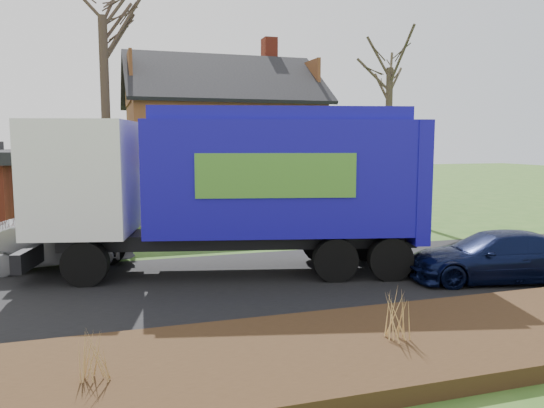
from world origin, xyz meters
name	(u,v)px	position (x,y,z in m)	size (l,w,h in m)	color
ground	(257,282)	(0.00, 0.00, 0.00)	(120.00, 120.00, 0.00)	#2E531B
road	(257,282)	(0.00, 0.00, 0.01)	(80.00, 7.00, 0.02)	black
mulch_verge	(342,352)	(0.00, -5.30, 0.15)	(80.00, 3.50, 0.30)	black
main_house	(210,135)	(1.49, 13.91, 4.03)	(12.95, 8.95, 9.26)	#BCB097
garbage_truck	(238,179)	(-0.21, 1.18, 2.67)	(11.16, 5.33, 4.62)	black
silver_sedan	(52,243)	(-5.32, 3.45, 0.74)	(1.57, 4.50, 1.48)	#95979C
navy_wagon	(494,257)	(6.08, -1.80, 0.67)	(1.87, 4.59, 1.33)	black
tree_front_east	(391,43)	(9.41, 9.75, 8.36)	(3.70, 3.70, 10.29)	#3D3424
tree_back	(203,67)	(2.88, 23.28, 8.70)	(3.29, 3.29, 10.43)	#47342A
grass_clump_west	(94,353)	(-3.99, -5.48, 0.70)	(0.30, 0.25, 0.79)	#A57E49
grass_clump_mid	(396,315)	(0.97, -5.42, 0.75)	(0.32, 0.27, 0.90)	tan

